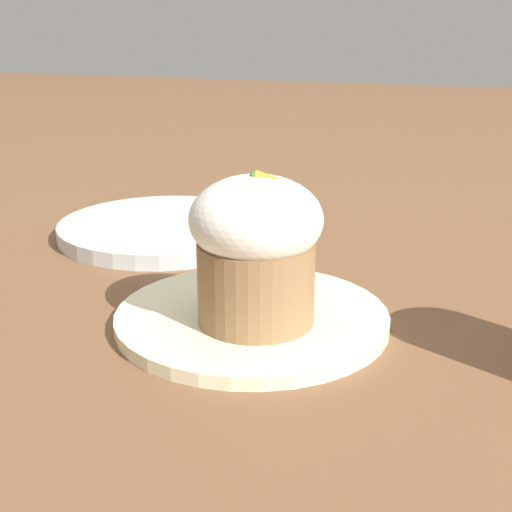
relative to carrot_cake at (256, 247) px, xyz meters
The scene contains 5 objects.
ground_plane 0.07m from the carrot_cake, 119.25° to the left, with size 4.00×4.00×0.00m, color brown.
dessert_plate 0.07m from the carrot_cake, 119.25° to the left, with size 0.21×0.21×0.01m.
carrot_cake is the anchor object (origin of this frame).
spoon 0.06m from the carrot_cake, 106.91° to the left, with size 0.03×0.12×0.01m.
side_plate 0.27m from the carrot_cake, 130.08° to the left, with size 0.23×0.23×0.02m.
Camera 1 is at (0.16, -0.48, 0.23)m, focal length 50.00 mm.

